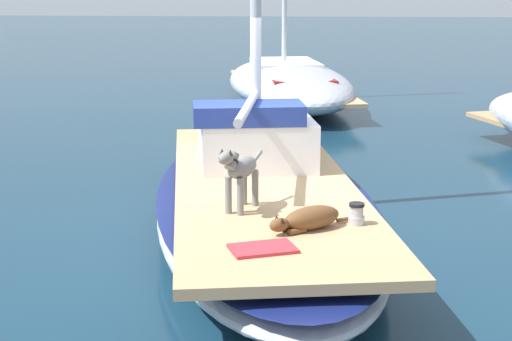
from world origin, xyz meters
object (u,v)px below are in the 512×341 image
Objects in this scene: sailboat_main at (263,206)px; moored_boat_far_astern at (289,82)px; dog_brown at (309,219)px; deck_winch at (356,214)px; dog_grey at (240,170)px; deck_towel at (263,249)px.

moored_boat_far_astern is (-0.09, 10.12, 0.20)m from sailboat_main.
dog_brown is 0.50m from deck_winch.
deck_winch is at bearing -17.65° from dog_grey.
deck_winch is (1.16, -0.37, -0.32)m from dog_grey.
sailboat_main is 13.50× the size of deck_towel.
sailboat_main is 10.12m from moored_boat_far_astern.
dog_grey is at bearing 141.17° from dog_brown.
dog_grey is 0.12× the size of moored_boat_far_astern.
sailboat_main is at bearing 83.98° from dog_grey.
deck_winch reaches higher than sailboat_main.
dog_grey is (-0.14, -1.30, 0.75)m from sailboat_main.
moored_boat_far_astern reaches higher than sailboat_main.
moored_boat_far_astern is at bearing 91.24° from deck_towel.
deck_winch is at bearing -84.59° from moored_boat_far_astern.
moored_boat_far_astern reaches higher than deck_towel.
dog_grey is at bearing 104.89° from deck_towel.
moored_boat_far_astern is (-0.27, 12.61, -0.14)m from deck_towel.
sailboat_main is 9.28× the size of dog_brown.
sailboat_main is 2.00m from dog_brown.
dog_grey is 1.62× the size of deck_towel.
deck_towel is at bearing -122.07° from dog_brown.
deck_towel is 0.07× the size of moored_boat_far_astern.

